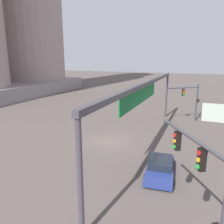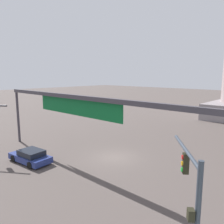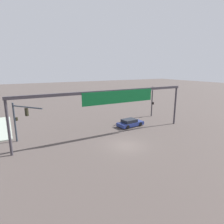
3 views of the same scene
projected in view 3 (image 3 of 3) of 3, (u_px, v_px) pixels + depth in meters
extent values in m
plane|color=#514743|center=(126.00, 146.00, 22.90)|extent=(215.67, 215.67, 0.00)
cylinder|color=#3E3C41|center=(152.00, 102.00, 36.32)|extent=(0.23, 0.23, 5.72)
cylinder|color=#3E3C41|center=(148.00, 92.00, 33.53)|extent=(4.53, 3.04, 0.18)
cube|color=black|center=(150.00, 94.00, 34.54)|extent=(0.41, 0.39, 0.95)
cylinder|color=red|center=(151.00, 93.00, 34.40)|extent=(0.20, 0.16, 0.20)
cylinder|color=orange|center=(151.00, 94.00, 34.47)|extent=(0.20, 0.16, 0.20)
cylinder|color=green|center=(151.00, 96.00, 34.54)|extent=(0.20, 0.16, 0.20)
cube|color=black|center=(146.00, 96.00, 32.73)|extent=(0.41, 0.39, 0.95)
cylinder|color=red|center=(147.00, 94.00, 32.59)|extent=(0.20, 0.16, 0.20)
cylinder|color=orange|center=(147.00, 96.00, 32.66)|extent=(0.20, 0.16, 0.20)
cylinder|color=green|center=(147.00, 98.00, 32.73)|extent=(0.20, 0.16, 0.20)
cube|color=black|center=(153.00, 103.00, 36.27)|extent=(0.38, 0.37, 0.44)
cylinder|color=#313A45|center=(15.00, 122.00, 23.68)|extent=(0.22, 0.22, 5.02)
cylinder|color=#313A45|center=(27.00, 107.00, 22.33)|extent=(2.95, 3.70, 0.16)
cube|color=black|center=(27.00, 112.00, 22.51)|extent=(0.40, 0.41, 0.95)
cylinder|color=red|center=(27.00, 109.00, 22.59)|extent=(0.17, 0.19, 0.20)
cylinder|color=orange|center=(28.00, 112.00, 22.66)|extent=(0.17, 0.19, 0.20)
cylinder|color=green|center=(28.00, 114.00, 22.73)|extent=(0.17, 0.19, 0.20)
cube|color=black|center=(16.00, 119.00, 23.81)|extent=(0.37, 0.38, 0.44)
cylinder|color=#3C3840|center=(175.00, 106.00, 31.23)|extent=(0.28, 0.28, 5.99)
cylinder|color=#3C3840|center=(9.00, 129.00, 19.71)|extent=(0.28, 0.28, 5.99)
cube|color=#3C3840|center=(111.00, 91.00, 24.75)|extent=(24.65, 0.35, 0.35)
cube|color=#0D622D|center=(120.00, 97.00, 25.35)|extent=(10.70, 0.08, 1.68)
cube|color=navy|center=(130.00, 124.00, 30.42)|extent=(4.42, 2.34, 0.55)
cube|color=black|center=(129.00, 121.00, 30.16)|extent=(2.37, 1.90, 0.50)
cylinder|color=black|center=(133.00, 122.00, 31.90)|extent=(0.66, 0.29, 0.64)
cylinder|color=black|center=(140.00, 124.00, 30.48)|extent=(0.66, 0.29, 0.64)
cylinder|color=black|center=(120.00, 124.00, 30.41)|extent=(0.66, 0.29, 0.64)
cylinder|color=black|center=(128.00, 127.00, 29.00)|extent=(0.66, 0.29, 0.64)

